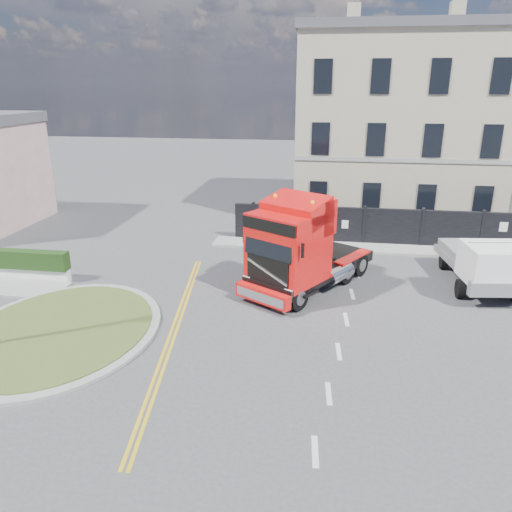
# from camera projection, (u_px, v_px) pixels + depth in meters

# --- Properties ---
(ground) EXTENTS (120.00, 120.00, 0.00)m
(ground) POSITION_uv_depth(u_px,v_px,m) (268.00, 310.00, 19.23)
(ground) COLOR #424244
(ground) RESTS_ON ground
(traffic_island) EXTENTS (6.80, 6.80, 0.17)m
(traffic_island) POSITION_uv_depth(u_px,v_px,m) (59.00, 331.00, 17.39)
(traffic_island) COLOR gray
(traffic_island) RESTS_ON ground
(hoarding_fence) EXTENTS (18.80, 0.25, 2.00)m
(hoarding_fence) POSITION_uv_depth(u_px,v_px,m) (413.00, 228.00, 26.37)
(hoarding_fence) COLOR black
(hoarding_fence) RESTS_ON ground
(georgian_building) EXTENTS (12.30, 10.30, 12.80)m
(georgian_building) POSITION_uv_depth(u_px,v_px,m) (395.00, 124.00, 31.88)
(georgian_building) COLOR #B3A28E
(georgian_building) RESTS_ON ground
(pavement_far) EXTENTS (20.00, 1.60, 0.12)m
(pavement_far) POSITION_uv_depth(u_px,v_px,m) (403.00, 250.00, 25.92)
(pavement_far) COLOR gray
(pavement_far) RESTS_ON ground
(truck) EXTENTS (5.61, 6.97, 4.00)m
(truck) POSITION_uv_depth(u_px,v_px,m) (298.00, 251.00, 20.33)
(truck) COLOR black
(truck) RESTS_ON ground
(flatbed_pickup) EXTENTS (2.84, 5.68, 2.26)m
(flatbed_pickup) POSITION_uv_depth(u_px,v_px,m) (487.00, 265.00, 20.36)
(flatbed_pickup) COLOR slate
(flatbed_pickup) RESTS_ON ground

